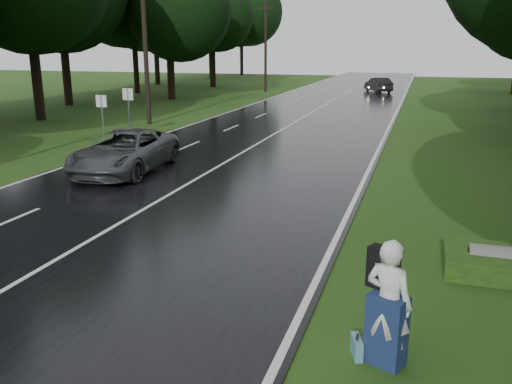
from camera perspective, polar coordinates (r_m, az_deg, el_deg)
ground at (r=12.82m, az=-20.85°, el=-7.13°), size 160.00×160.00×0.00m
road at (r=30.53m, az=2.68°, el=6.57°), size 12.00×140.00×0.04m
lane_center at (r=30.53m, az=2.68°, el=6.62°), size 0.12×140.00×0.01m
grey_car at (r=20.85m, az=-13.86°, el=4.24°), size 3.03×5.79×1.56m
far_car at (r=57.76m, az=12.95°, el=11.12°), size 3.30×4.72×1.48m
hitchhiker at (r=8.35m, az=13.89°, el=-11.87°), size 0.87×0.84×2.01m
suitcase at (r=8.79m, az=10.71°, el=-15.99°), size 0.25×0.45×0.30m
culvert at (r=12.61m, az=24.37°, el=-7.90°), size 1.21×0.61×0.61m
utility_pole_mid at (r=33.93m, az=-11.33°, el=7.14°), size 1.80×0.28×10.56m
utility_pole_far at (r=57.59m, az=1.01°, el=10.72°), size 1.80×0.28×9.32m
road_sign_a at (r=27.33m, az=-15.89°, el=4.92°), size 0.58×0.10×2.40m
road_sign_b at (r=29.40m, az=-13.28°, el=5.80°), size 0.61×0.10×2.54m
tree_left_d at (r=37.90m, az=-22.00°, el=7.17°), size 10.18×10.18×15.91m
tree_left_e at (r=49.51m, az=-8.98°, el=9.77°), size 8.44×8.44×13.18m
tree_left_f at (r=63.97m, az=-4.61°, el=11.14°), size 9.43×9.43×14.73m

